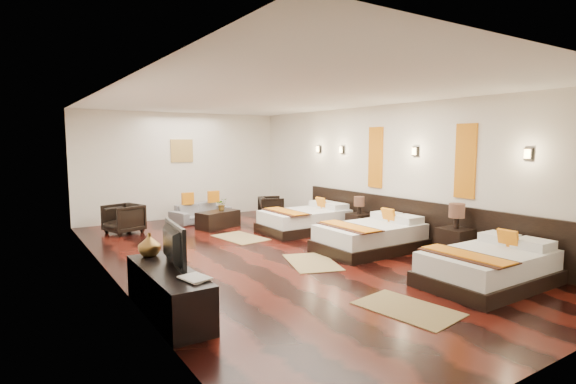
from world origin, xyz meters
TOP-DOWN VIEW (x-y plane):
  - floor at (0.00, 0.00)m, footprint 5.50×9.50m
  - ceiling at (0.00, 0.00)m, footprint 5.50×9.50m
  - back_wall at (0.00, 4.75)m, footprint 5.50×0.01m
  - left_wall at (-2.75, 0.00)m, footprint 0.01×9.50m
  - right_wall at (2.75, 0.00)m, footprint 0.01×9.50m
  - headboard_panel at (2.71, -0.80)m, footprint 0.08×6.60m
  - bed_near at (1.69, -3.08)m, footprint 1.98×1.24m
  - bed_mid at (1.70, -0.69)m, footprint 2.01×1.26m
  - bed_far at (1.70, 1.43)m, footprint 1.98×1.25m
  - nightstand_a at (2.44, -1.97)m, footprint 0.50×0.50m
  - nightstand_b at (2.44, 0.48)m, footprint 0.43×0.43m
  - jute_mat_near at (-0.01, -3.10)m, footprint 0.92×1.30m
  - jute_mat_mid at (0.26, -0.77)m, footprint 1.10×1.38m
  - jute_mat_far at (0.13, 1.63)m, footprint 0.90×1.29m
  - tv_console at (-2.50, -1.67)m, footprint 0.50×1.80m
  - tv at (-2.45, -1.55)m, footprint 0.21×0.90m
  - book at (-2.50, -2.25)m, footprint 0.31×0.38m
  - figurine at (-2.50, -0.95)m, footprint 0.32×0.32m
  - sofa at (0.19, 3.96)m, footprint 1.70×1.08m
  - armchair_left at (-1.84, 3.47)m, footprint 0.91×0.89m
  - armchair_right at (2.00, 3.48)m, footprint 0.80×0.78m
  - coffee_table at (0.19, 2.91)m, footprint 1.10×0.78m
  - table_plant at (0.33, 2.98)m, footprint 0.32×0.30m
  - orange_panel_a at (2.73, -1.90)m, footprint 0.04×0.40m
  - orange_panel_b at (2.73, 0.30)m, footprint 0.04×0.40m
  - sconce_near at (2.70, -3.00)m, footprint 0.07×0.12m
  - sconce_mid at (2.70, -0.80)m, footprint 0.07×0.12m
  - sconce_far at (2.70, 1.40)m, footprint 0.07×0.12m
  - sconce_lounge at (2.70, 2.30)m, footprint 0.07×0.12m
  - gold_artwork at (0.00, 4.73)m, footprint 0.60×0.04m

SIDE VIEW (x-z plane):
  - floor at x=0.00m, z-range -0.01..0.01m
  - jute_mat_near at x=-0.01m, z-range 0.00..0.01m
  - jute_mat_mid at x=0.26m, z-range 0.00..0.01m
  - jute_mat_far at x=0.13m, z-range 0.00..0.01m
  - coffee_table at x=0.19m, z-range 0.00..0.40m
  - sofa at x=0.19m, z-range 0.00..0.46m
  - bed_near at x=1.69m, z-range -0.12..0.64m
  - bed_far at x=1.70m, z-range -0.12..0.64m
  - bed_mid at x=1.70m, z-range -0.12..0.65m
  - tv_console at x=-2.50m, z-range 0.00..0.55m
  - armchair_right at x=2.00m, z-range 0.00..0.57m
  - nightstand_b at x=2.44m, z-range -0.13..0.72m
  - armchair_left at x=-1.84m, z-range 0.00..0.66m
  - nightstand_a at x=2.44m, z-range -0.15..0.84m
  - headboard_panel at x=2.71m, z-range 0.00..0.90m
  - table_plant at x=0.33m, z-range 0.40..0.69m
  - book at x=-2.50m, z-range 0.55..0.58m
  - figurine at x=-2.50m, z-range 0.55..0.85m
  - tv at x=-2.45m, z-range 0.55..1.07m
  - back_wall at x=0.00m, z-range 0.00..2.80m
  - left_wall at x=-2.75m, z-range 0.00..2.80m
  - right_wall at x=2.75m, z-range 0.00..2.80m
  - orange_panel_a at x=2.73m, z-range 1.05..2.35m
  - orange_panel_b at x=2.73m, z-range 1.05..2.35m
  - gold_artwork at x=0.00m, z-range 1.50..2.10m
  - sconce_near at x=2.70m, z-range 1.76..1.94m
  - sconce_mid at x=2.70m, z-range 1.76..1.94m
  - sconce_far at x=2.70m, z-range 1.76..1.94m
  - sconce_lounge at x=2.70m, z-range 1.76..1.94m
  - ceiling at x=0.00m, z-range 2.79..2.80m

